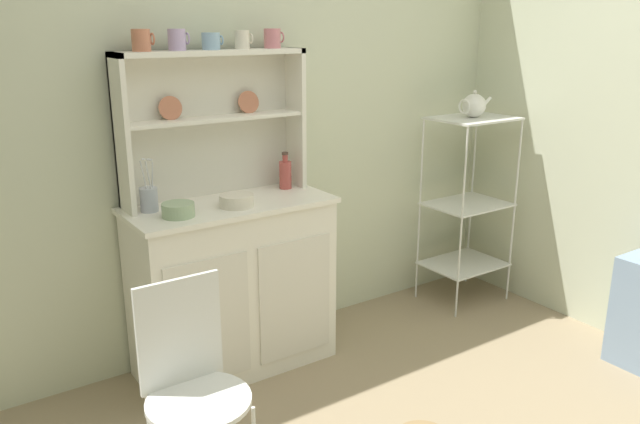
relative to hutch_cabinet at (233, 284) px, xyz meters
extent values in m
cube|color=beige|center=(0.29, 0.26, 0.81)|extent=(3.84, 0.05, 2.50)
cube|color=white|center=(0.00, 0.00, -0.01)|extent=(0.95, 0.42, 0.86)
cube|color=silver|center=(-0.23, -0.21, -0.05)|extent=(0.40, 0.01, 0.60)
cube|color=silver|center=(0.23, -0.21, -0.05)|extent=(0.40, 0.01, 0.60)
cube|color=white|center=(0.00, 0.00, 0.41)|extent=(0.98, 0.45, 0.02)
cube|color=silver|center=(0.00, 0.20, 0.77)|extent=(0.92, 0.02, 0.70)
cube|color=white|center=(-0.45, 0.12, 0.77)|extent=(0.02, 0.18, 0.70)
cube|color=white|center=(0.45, 0.12, 0.77)|extent=(0.02, 0.18, 0.70)
cube|color=white|center=(0.00, 0.12, 0.80)|extent=(0.88, 0.16, 0.02)
cube|color=white|center=(0.00, 0.12, 1.11)|extent=(0.92, 0.18, 0.02)
cylinder|color=#C67556|center=(-0.20, 0.16, 0.86)|extent=(0.11, 0.03, 0.11)
cylinder|color=#C67556|center=(0.20, 0.16, 0.86)|extent=(0.11, 0.03, 0.11)
cylinder|color=silver|center=(1.33, -0.24, 0.13)|extent=(0.01, 0.01, 1.15)
cylinder|color=silver|center=(1.79, -0.24, 0.13)|extent=(0.01, 0.01, 1.15)
cylinder|color=silver|center=(1.33, 0.11, 0.13)|extent=(0.01, 0.01, 1.15)
cylinder|color=silver|center=(1.79, 0.11, 0.13)|extent=(0.01, 0.01, 1.15)
cube|color=silver|center=(1.56, -0.07, 0.70)|extent=(0.47, 0.37, 0.01)
cube|color=silver|center=(1.56, -0.07, 0.18)|extent=(0.47, 0.37, 0.01)
cube|color=silver|center=(1.56, -0.07, -0.21)|extent=(0.47, 0.37, 0.01)
cylinder|color=white|center=(-0.56, -0.85, 0.01)|extent=(0.36, 0.36, 0.02)
cube|color=white|center=(-0.56, -0.72, 0.21)|extent=(0.31, 0.02, 0.40)
cylinder|color=#C67556|center=(-0.33, 0.12, 1.17)|extent=(0.08, 0.08, 0.09)
torus|color=#C67556|center=(-0.28, 0.12, 1.17)|extent=(0.01, 0.05, 0.05)
cylinder|color=#B79ECC|center=(-0.16, 0.12, 1.17)|extent=(0.08, 0.08, 0.09)
torus|color=#B79ECC|center=(-0.12, 0.12, 1.17)|extent=(0.01, 0.05, 0.05)
cylinder|color=#8EB2D1|center=(0.00, 0.12, 1.16)|extent=(0.08, 0.08, 0.08)
torus|color=#8EB2D1|center=(0.05, 0.12, 1.16)|extent=(0.01, 0.04, 0.04)
cylinder|color=silver|center=(0.16, 0.12, 1.16)|extent=(0.07, 0.07, 0.09)
torus|color=silver|center=(0.20, 0.12, 1.17)|extent=(0.01, 0.05, 0.05)
cylinder|color=#D17A84|center=(0.32, 0.12, 1.17)|extent=(0.08, 0.08, 0.09)
torus|color=#D17A84|center=(0.37, 0.12, 1.17)|extent=(0.01, 0.05, 0.05)
cylinder|color=#9EB78E|center=(-0.29, -0.07, 0.45)|extent=(0.14, 0.14, 0.06)
cylinder|color=silver|center=(0.00, -0.07, 0.45)|extent=(0.16, 0.16, 0.06)
cylinder|color=#B74C47|center=(0.36, 0.09, 0.49)|extent=(0.06, 0.06, 0.14)
cylinder|color=#B74C47|center=(0.36, 0.09, 0.58)|extent=(0.03, 0.03, 0.04)
cylinder|color=#4C382D|center=(0.36, 0.09, 0.60)|extent=(0.03, 0.03, 0.01)
cylinder|color=#B2B7C6|center=(-0.36, 0.08, 0.47)|extent=(0.08, 0.08, 0.11)
cylinder|color=silver|center=(-0.36, 0.05, 0.56)|extent=(0.03, 0.01, 0.19)
ellipsoid|color=silver|center=(-0.36, 0.05, 0.66)|extent=(0.02, 0.01, 0.01)
cylinder|color=silver|center=(-0.38, 0.06, 0.56)|extent=(0.03, 0.03, 0.19)
ellipsoid|color=silver|center=(-0.38, 0.06, 0.66)|extent=(0.02, 0.01, 0.01)
cylinder|color=silver|center=(-0.34, 0.08, 0.55)|extent=(0.01, 0.03, 0.18)
ellipsoid|color=silver|center=(-0.34, 0.08, 0.65)|extent=(0.02, 0.01, 0.01)
sphere|color=white|center=(1.56, -0.07, 0.78)|extent=(0.14, 0.14, 0.14)
sphere|color=silver|center=(1.56, -0.07, 0.85)|extent=(0.02, 0.02, 0.02)
cylinder|color=white|center=(1.66, -0.07, 0.79)|extent=(0.09, 0.02, 0.07)
torus|color=white|center=(1.48, -0.07, 0.78)|extent=(0.01, 0.09, 0.09)
camera|label=1|loc=(-1.28, -2.64, 1.24)|focal=35.71mm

